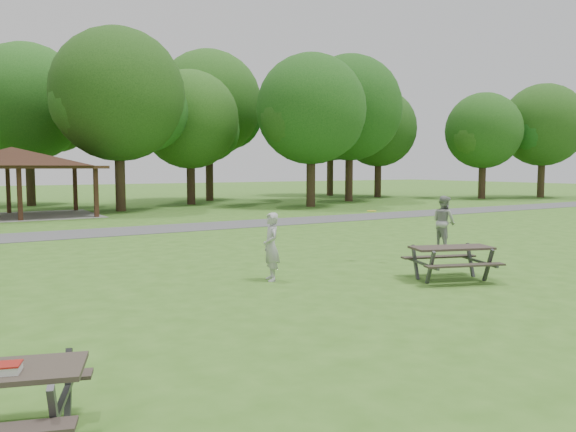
% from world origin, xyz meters
% --- Properties ---
extents(ground, '(160.00, 160.00, 0.00)m').
position_xyz_m(ground, '(0.00, 0.00, 0.00)').
color(ground, '#396B1E').
rests_on(ground, ground).
extents(asphalt_path, '(120.00, 3.20, 0.02)m').
position_xyz_m(asphalt_path, '(0.00, 14.00, 0.01)').
color(asphalt_path, '#4C4C4E').
rests_on(asphalt_path, ground).
extents(pavilion, '(8.60, 7.01, 3.76)m').
position_xyz_m(pavilion, '(-4.00, 24.00, 3.06)').
color(pavilion, '#361D13').
rests_on(pavilion, ground).
extents(tree_row_e, '(8.40, 8.00, 11.02)m').
position_xyz_m(tree_row_e, '(2.10, 25.03, 6.78)').
color(tree_row_e, '#2F2115').
rests_on(tree_row_e, ground).
extents(tree_row_f, '(7.35, 7.00, 9.55)m').
position_xyz_m(tree_row_f, '(8.09, 28.53, 5.84)').
color(tree_row_f, black).
rests_on(tree_row_f, ground).
extents(tree_row_g, '(7.77, 7.40, 10.25)m').
position_xyz_m(tree_row_g, '(14.09, 22.03, 6.33)').
color(tree_row_g, black).
rests_on(tree_row_g, ground).
extents(tree_row_h, '(8.61, 8.20, 11.37)m').
position_xyz_m(tree_row_h, '(20.10, 25.53, 7.03)').
color(tree_row_h, '#322016').
rests_on(tree_row_h, ground).
extents(tree_row_i, '(7.14, 6.80, 9.52)m').
position_xyz_m(tree_row_i, '(26.08, 29.03, 5.91)').
color(tree_row_i, black).
rests_on(tree_row_i, ground).
extents(tree_row_j, '(6.72, 6.40, 8.96)m').
position_xyz_m(tree_row_j, '(32.08, 22.53, 5.56)').
color(tree_row_j, '#302015').
rests_on(tree_row_j, ground).
extents(tree_deep_b, '(8.40, 8.00, 11.13)m').
position_xyz_m(tree_deep_b, '(-1.90, 33.03, 6.89)').
color(tree_deep_b, black).
rests_on(tree_deep_b, ground).
extents(tree_deep_c, '(8.82, 8.40, 11.90)m').
position_xyz_m(tree_deep_c, '(11.10, 32.03, 7.44)').
color(tree_deep_c, '#311E15').
rests_on(tree_deep_c, ground).
extents(tree_deep_d, '(8.40, 8.00, 11.27)m').
position_xyz_m(tree_deep_d, '(24.10, 33.53, 7.03)').
color(tree_deep_d, '#302115').
rests_on(tree_deep_d, ground).
extents(tree_flank_right, '(7.56, 7.20, 9.97)m').
position_xyz_m(tree_flank_right, '(38.09, 21.03, 6.15)').
color(tree_flank_right, '#302315').
rests_on(tree_flank_right, ground).
extents(picnic_table_middle, '(2.31, 2.08, 0.83)m').
position_xyz_m(picnic_table_middle, '(2.90, -0.31, 0.61)').
color(picnic_table_middle, '#312823').
rests_on(picnic_table_middle, ground).
extents(frisbee_in_flight, '(0.30, 0.30, 0.02)m').
position_xyz_m(frisbee_in_flight, '(3.01, 2.74, 1.45)').
color(frisbee_in_flight, yellow).
rests_on(frisbee_in_flight, ground).
extents(frisbee_thrower, '(0.52, 0.67, 1.62)m').
position_xyz_m(frisbee_thrower, '(-0.77, 1.90, 0.81)').
color(frisbee_thrower, '#AAAAAD').
rests_on(frisbee_thrower, ground).
extents(frisbee_catcher, '(0.75, 0.92, 1.74)m').
position_xyz_m(frisbee_catcher, '(6.86, 3.59, 0.87)').
color(frisbee_catcher, gray).
rests_on(frisbee_catcher, ground).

